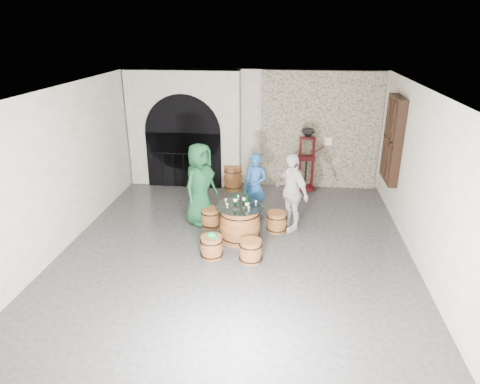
# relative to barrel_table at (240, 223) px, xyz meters

# --- Properties ---
(ground) EXTENTS (8.00, 8.00, 0.00)m
(ground) POSITION_rel_barrel_table_xyz_m (-0.03, -0.45, -0.39)
(ground) COLOR #2C2C2F
(ground) RESTS_ON ground
(wall_back) EXTENTS (8.00, 0.00, 8.00)m
(wall_back) POSITION_rel_barrel_table_xyz_m (-0.03, 3.55, 1.21)
(wall_back) COLOR beige
(wall_back) RESTS_ON ground
(wall_front) EXTENTS (8.00, 0.00, 8.00)m
(wall_front) POSITION_rel_barrel_table_xyz_m (-0.03, -4.45, 1.21)
(wall_front) COLOR beige
(wall_front) RESTS_ON ground
(wall_left) EXTENTS (0.00, 8.00, 8.00)m
(wall_left) POSITION_rel_barrel_table_xyz_m (-3.53, -0.45, 1.21)
(wall_left) COLOR beige
(wall_left) RESTS_ON ground
(wall_right) EXTENTS (0.00, 8.00, 8.00)m
(wall_right) POSITION_rel_barrel_table_xyz_m (3.47, -0.45, 1.21)
(wall_right) COLOR beige
(wall_right) RESTS_ON ground
(ceiling) EXTENTS (8.00, 8.00, 0.00)m
(ceiling) POSITION_rel_barrel_table_xyz_m (-0.03, -0.45, 2.81)
(ceiling) COLOR beige
(ceiling) RESTS_ON wall_back
(stone_facing_panel) EXTENTS (3.20, 0.12, 3.18)m
(stone_facing_panel) POSITION_rel_barrel_table_xyz_m (1.77, 3.49, 1.21)
(stone_facing_panel) COLOR #AAA087
(stone_facing_panel) RESTS_ON ground
(arched_opening) EXTENTS (3.10, 0.60, 3.19)m
(arched_opening) POSITION_rel_barrel_table_xyz_m (-1.93, 3.29, 1.19)
(arched_opening) COLOR beige
(arched_opening) RESTS_ON ground
(shuttered_window) EXTENTS (0.23, 1.10, 2.00)m
(shuttered_window) POSITION_rel_barrel_table_xyz_m (3.35, 1.95, 1.41)
(shuttered_window) COLOR black
(shuttered_window) RESTS_ON wall_right
(barrel_table) EXTENTS (1.03, 1.03, 0.80)m
(barrel_table) POSITION_rel_barrel_table_xyz_m (0.00, 0.00, 0.00)
(barrel_table) COLOR brown
(barrel_table) RESTS_ON ground
(barrel_stool_left) EXTENTS (0.45, 0.45, 0.45)m
(barrel_stool_left) POSITION_rel_barrel_table_xyz_m (-0.73, 0.55, -0.17)
(barrel_stool_left) COLOR brown
(barrel_stool_left) RESTS_ON ground
(barrel_stool_far) EXTENTS (0.45, 0.45, 0.45)m
(barrel_stool_far) POSITION_rel_barrel_table_xyz_m (0.16, 0.90, -0.17)
(barrel_stool_far) COLOR brown
(barrel_stool_far) RESTS_ON ground
(barrel_stool_right) EXTENTS (0.45, 0.45, 0.45)m
(barrel_stool_right) POSITION_rel_barrel_table_xyz_m (0.76, 0.51, -0.17)
(barrel_stool_right) COLOR brown
(barrel_stool_right) RESTS_ON ground
(barrel_stool_near_right) EXTENTS (0.45, 0.45, 0.45)m
(barrel_stool_near_right) POSITION_rel_barrel_table_xyz_m (0.31, -0.86, -0.17)
(barrel_stool_near_right) COLOR brown
(barrel_stool_near_right) RESTS_ON ground
(barrel_stool_near_left) EXTENTS (0.45, 0.45, 0.45)m
(barrel_stool_near_left) POSITION_rel_barrel_table_xyz_m (-0.47, -0.79, -0.17)
(barrel_stool_near_left) COLOR brown
(barrel_stool_near_left) RESTS_ON ground
(green_cap) EXTENTS (0.23, 0.18, 0.10)m
(green_cap) POSITION_rel_barrel_table_xyz_m (-0.46, -0.79, 0.09)
(green_cap) COLOR #0E9A4A
(green_cap) RESTS_ON barrel_stool_near_left
(person_green) EXTENTS (0.97, 1.10, 1.89)m
(person_green) POSITION_rel_barrel_table_xyz_m (-0.99, 0.75, 0.55)
(person_green) COLOR #124324
(person_green) RESTS_ON ground
(person_blue) EXTENTS (0.66, 0.54, 1.56)m
(person_blue) POSITION_rel_barrel_table_xyz_m (0.22, 1.24, 0.38)
(person_blue) COLOR #19488E
(person_blue) RESTS_ON ground
(person_white) EXTENTS (0.99, 1.05, 1.74)m
(person_white) POSITION_rel_barrel_table_xyz_m (1.05, 0.70, 0.48)
(person_white) COLOR silver
(person_white) RESTS_ON ground
(wine_bottle_left) EXTENTS (0.08, 0.08, 0.32)m
(wine_bottle_left) POSITION_rel_barrel_table_xyz_m (-0.10, 0.06, 0.53)
(wine_bottle_left) COLOR black
(wine_bottle_left) RESTS_ON barrel_table
(wine_bottle_center) EXTENTS (0.08, 0.08, 0.32)m
(wine_bottle_center) POSITION_rel_barrel_table_xyz_m (0.16, -0.13, 0.53)
(wine_bottle_center) COLOR black
(wine_bottle_center) RESTS_ON barrel_table
(wine_bottle_right) EXTENTS (0.08, 0.08, 0.32)m
(wine_bottle_right) POSITION_rel_barrel_table_xyz_m (0.08, 0.14, 0.53)
(wine_bottle_right) COLOR black
(wine_bottle_right) RESTS_ON barrel_table
(tasting_glass_a) EXTENTS (0.05, 0.05, 0.10)m
(tasting_glass_a) POSITION_rel_barrel_table_xyz_m (-0.24, -0.15, 0.45)
(tasting_glass_a) COLOR #C37526
(tasting_glass_a) RESTS_ON barrel_table
(tasting_glass_b) EXTENTS (0.05, 0.05, 0.10)m
(tasting_glass_b) POSITION_rel_barrel_table_xyz_m (0.33, 0.06, 0.45)
(tasting_glass_b) COLOR #C37526
(tasting_glass_b) RESTS_ON barrel_table
(tasting_glass_c) EXTENTS (0.05, 0.05, 0.10)m
(tasting_glass_c) POSITION_rel_barrel_table_xyz_m (-0.08, 0.32, 0.45)
(tasting_glass_c) COLOR #C37526
(tasting_glass_c) RESTS_ON barrel_table
(tasting_glass_d) EXTENTS (0.05, 0.05, 0.10)m
(tasting_glass_d) POSITION_rel_barrel_table_xyz_m (0.12, 0.15, 0.45)
(tasting_glass_d) COLOR #C37526
(tasting_glass_d) RESTS_ON barrel_table
(tasting_glass_e) EXTENTS (0.05, 0.05, 0.10)m
(tasting_glass_e) POSITION_rel_barrel_table_xyz_m (0.21, -0.26, 0.45)
(tasting_glass_e) COLOR #C37526
(tasting_glass_e) RESTS_ON barrel_table
(tasting_glass_f) EXTENTS (0.05, 0.05, 0.10)m
(tasting_glass_f) POSITION_rel_barrel_table_xyz_m (-0.31, 0.10, 0.45)
(tasting_glass_f) COLOR #C37526
(tasting_glass_f) RESTS_ON barrel_table
(side_barrel) EXTENTS (0.51, 0.51, 0.68)m
(side_barrel) POSITION_rel_barrel_table_xyz_m (-0.54, 2.95, -0.06)
(side_barrel) COLOR brown
(side_barrel) RESTS_ON ground
(corking_press) EXTENTS (0.73, 0.45, 1.71)m
(corking_press) POSITION_rel_barrel_table_xyz_m (1.45, 3.21, 0.60)
(corking_press) COLOR #450B0F
(corking_press) RESTS_ON ground
(control_box) EXTENTS (0.18, 0.10, 0.22)m
(control_box) POSITION_rel_barrel_table_xyz_m (2.02, 3.41, 0.96)
(control_box) COLOR silver
(control_box) RESTS_ON wall_back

